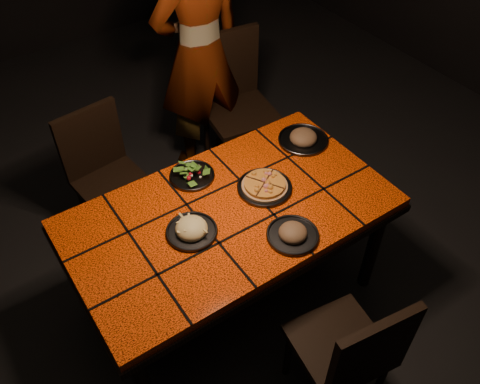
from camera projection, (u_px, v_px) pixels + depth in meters
room_shell at (227, 78)px, 1.98m from camera, size 6.04×7.04×3.08m
dining_table at (230, 220)px, 2.57m from camera, size 1.62×0.92×0.75m
chair_near at (352, 351)px, 2.24m from camera, size 0.45×0.45×0.89m
chair_far_left at (103, 168)px, 3.09m from camera, size 0.44×0.44×0.88m
chair_far_right at (234, 96)px, 3.51m from camera, size 0.52×0.52×1.01m
diner at (200, 53)px, 3.31m from camera, size 0.65×0.43×1.79m
plate_pizza at (265, 186)px, 2.60m from camera, size 0.33×0.33×0.04m
plate_pasta at (192, 230)px, 2.39m from camera, size 0.25×0.25×0.08m
plate_salad at (192, 173)px, 2.66m from camera, size 0.24×0.24×0.07m
plate_mushroom_a at (293, 233)px, 2.37m from camera, size 0.25×0.25×0.08m
plate_mushroom_b at (303, 138)px, 2.87m from camera, size 0.29×0.29×0.09m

